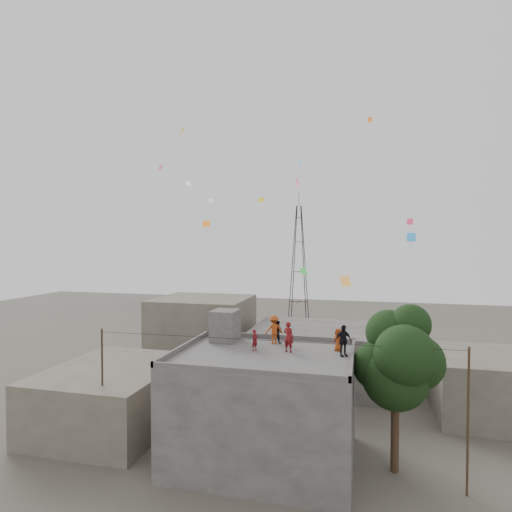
{
  "coord_description": "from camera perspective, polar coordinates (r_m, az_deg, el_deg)",
  "views": [
    {
      "loc": [
        5.5,
        -23.57,
        12.47
      ],
      "look_at": [
        -0.77,
        1.17,
        11.67
      ],
      "focal_mm": 30.0,
      "sensor_mm": 36.0,
      "label": 1
    }
  ],
  "objects": [
    {
      "name": "transmission_tower",
      "position": [
        64.36,
        5.72,
        -1.25
      ],
      "size": [
        2.97,
        2.97,
        20.01
      ],
      "color": "black",
      "rests_on": "ground"
    },
    {
      "name": "neighbor_north",
      "position": [
        39.02,
        8.83,
        -13.03
      ],
      "size": [
        12.0,
        9.0,
        5.0
      ],
      "primitive_type": "cube",
      "color": "#464442",
      "rests_on": "ground"
    },
    {
      "name": "person_red_adult",
      "position": [
        25.36,
        4.36,
        -10.7
      ],
      "size": [
        0.76,
        0.63,
        1.77
      ],
      "primitive_type": "imported",
      "rotation": [
        0.0,
        0.0,
        2.76
      ],
      "color": "maroon",
      "rests_on": "main_building"
    },
    {
      "name": "person_red_child",
      "position": [
        25.65,
        -0.16,
        -11.16
      ],
      "size": [
        0.47,
        0.54,
        1.24
      ],
      "primitive_type": "imported",
      "rotation": [
        0.0,
        0.0,
        1.11
      ],
      "color": "maroon",
      "rests_on": "main_building"
    },
    {
      "name": "parapet",
      "position": [
        24.99,
        1.07,
        -12.62
      ],
      "size": [
        10.0,
        8.0,
        0.3
      ],
      "color": "#464442",
      "rests_on": "main_building"
    },
    {
      "name": "neighbor_west",
      "position": [
        32.18,
        -18.43,
        -17.29
      ],
      "size": [
        8.0,
        10.0,
        4.0
      ],
      "primitive_type": "cube",
      "color": "#595346",
      "rests_on": "ground"
    },
    {
      "name": "kites",
      "position": [
        31.79,
        3.11,
        7.26
      ],
      "size": [
        19.2,
        18.37,
        12.93
      ],
      "color": "orange",
      "rests_on": "ground"
    },
    {
      "name": "neighbor_northwest",
      "position": [
        43.43,
        -7.13,
        -10.14
      ],
      "size": [
        9.0,
        8.0,
        7.0
      ],
      "primitive_type": "cube",
      "color": "#595346",
      "rests_on": "ground"
    },
    {
      "name": "person_dark_adult",
      "position": [
        24.84,
        11.54,
        -11.0
      ],
      "size": [
        1.11,
        0.92,
        1.77
      ],
      "primitive_type": "imported",
      "rotation": [
        0.0,
        0.0,
        0.56
      ],
      "color": "black",
      "rests_on": "main_building"
    },
    {
      "name": "stair_head_box",
      "position": [
        28.09,
        -4.15,
        -9.23
      ],
      "size": [
        1.6,
        1.8,
        2.0
      ],
      "primitive_type": "cube",
      "color": "#464442",
      "rests_on": "main_building"
    },
    {
      "name": "person_dark_child",
      "position": [
        27.64,
        2.87,
        -10.03
      ],
      "size": [
        0.85,
        0.77,
        1.42
      ],
      "primitive_type": "imported",
      "rotation": [
        0.0,
        0.0,
        2.72
      ],
      "color": "black",
      "rests_on": "main_building"
    },
    {
      "name": "person_orange_child",
      "position": [
        26.07,
        10.9,
        -10.88
      ],
      "size": [
        0.77,
        0.74,
        1.33
      ],
      "primitive_type": "imported",
      "rotation": [
        0.0,
        0.0,
        -0.68
      ],
      "color": "#AB3F13",
      "rests_on": "main_building"
    },
    {
      "name": "tree",
      "position": [
        25.06,
        18.5,
        -13.02
      ],
      "size": [
        4.9,
        4.6,
        9.1
      ],
      "color": "black",
      "rests_on": "ground"
    },
    {
      "name": "ground",
      "position": [
        27.22,
        1.07,
        -25.47
      ],
      "size": [
        140.0,
        140.0,
        0.0
      ],
      "primitive_type": "plane",
      "color": "#4C463E",
      "rests_on": "ground"
    },
    {
      "name": "utility_line",
      "position": [
        24.45,
        1.57,
        -18.91
      ],
      "size": [
        20.12,
        0.62,
        7.4
      ],
      "color": "black",
      "rests_on": "ground"
    },
    {
      "name": "main_building",
      "position": [
        25.97,
        1.07,
        -19.48
      ],
      "size": [
        10.0,
        8.0,
        6.1
      ],
      "color": "#464442",
      "rests_on": "ground"
    },
    {
      "name": "person_orange_adult",
      "position": [
        27.33,
        2.41,
        -9.77
      ],
      "size": [
        1.33,
        1.14,
        1.79
      ],
      "primitive_type": "imported",
      "rotation": [
        0.0,
        0.0,
        -2.64
      ],
      "color": "#A84213",
      "rests_on": "main_building"
    },
    {
      "name": "neighbor_east",
      "position": [
        36.11,
        28.19,
        -14.94
      ],
      "size": [
        7.0,
        8.0,
        4.4
      ],
      "primitive_type": "cube",
      "color": "#595346",
      "rests_on": "ground"
    }
  ]
}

